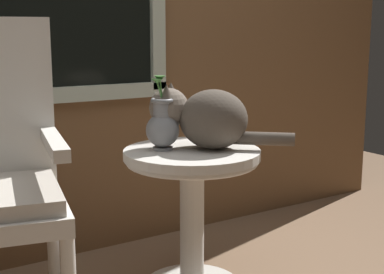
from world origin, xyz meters
TOP-DOWN VIEW (x-y plane):
  - wicker_side_table at (0.25, 0.22)m, footprint 0.54×0.54m
  - cat at (0.30, 0.21)m, footprint 0.46×0.43m
  - pewter_vase_with_ivy at (0.15, 0.28)m, footprint 0.13×0.13m

SIDE VIEW (x-z plane):
  - wicker_side_table at x=0.25m, z-range 0.12..0.71m
  - pewter_vase_with_ivy at x=0.15m, z-range 0.54..0.83m
  - cat at x=0.30m, z-range 0.59..0.84m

